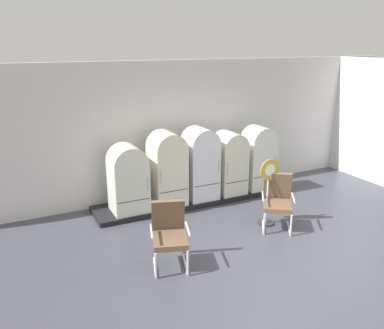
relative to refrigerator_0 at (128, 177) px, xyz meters
The scene contains 12 objects.
ground 3.42m from the refrigerator_0, 61.84° to the right, with size 12.00×10.00×0.05m, color #40424C.
back_wall 1.87m from the refrigerator_0, 25.44° to the left, with size 11.76×0.12×3.07m.
side_wall_right 6.28m from the refrigerator_0, ahead, with size 0.16×2.20×3.07m.
display_plinth 1.75m from the refrigerator_0, ahead, with size 4.54×0.95×0.11m, color black.
refrigerator_0 is the anchor object (origin of this frame).
refrigerator_1 0.87m from the refrigerator_0, ahead, with size 0.69×0.72×1.57m.
refrigerator_2 1.64m from the refrigerator_0, ahead, with size 0.67×0.68×1.58m.
refrigerator_3 2.39m from the refrigerator_0, ahead, with size 0.63×0.69×1.42m.
refrigerator_4 3.15m from the refrigerator_0, ahead, with size 0.67×0.61×1.48m.
armchair_left 2.15m from the refrigerator_0, 90.29° to the right, with size 0.72×0.80×1.06m.
armchair_right 2.98m from the refrigerator_0, 36.72° to the right, with size 0.81×0.85×1.06m.
sign_stand 2.79m from the refrigerator_0, 34.96° to the right, with size 0.42×0.32×1.33m.
Camera 1 is at (-3.76, -4.48, 3.43)m, focal length 37.39 mm.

